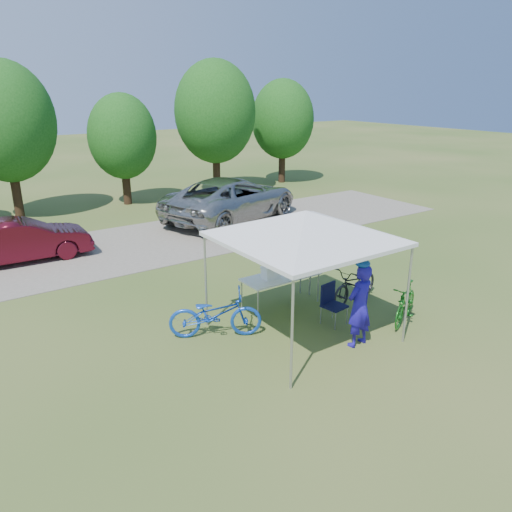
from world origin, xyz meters
The scene contains 14 objects.
ground centered at (0.00, 0.00, 0.00)m, with size 100.00×100.00×0.00m, color #2D5119.
gravel_strip centered at (0.00, 8.00, 0.01)m, with size 24.00×5.00×0.02m, color gray.
canopy centered at (0.00, 0.00, 2.65)m, with size 4.53×4.53×3.00m.
treeline centered at (-0.29, 14.05, 3.53)m, with size 24.89×4.28×6.30m.
folding_table centered at (0.49, 1.40, 0.74)m, with size 1.91×0.80×0.79m.
folding_chair centered at (0.87, 0.04, 0.54)m, with size 0.52×0.54×0.92m.
cooler centered at (0.18, 1.40, 0.94)m, with size 0.42×0.28×0.30m.
ice_cream_cup centered at (1.03, 1.35, 0.82)m, with size 0.08×0.08×0.06m, color gold.
cyclist centered at (0.62, -1.04, 0.88)m, with size 0.64×0.42×1.76m, color #1E13A0.
bike_blue centered at (-1.60, 0.95, 0.52)m, with size 0.68×1.96×1.03m, color #1546B8.
bike_green centered at (2.27, -0.89, 0.46)m, with size 0.43×1.53×0.92m, color #166418.
bike_dark centered at (2.15, 0.55, 0.47)m, with size 0.62×1.78×0.94m, color black.
minivan centered at (3.88, 9.00, 0.87)m, with size 2.80×6.08×1.69m, color #9F9F9B.
sedan centered at (-3.94, 8.44, 0.66)m, with size 1.36×3.90×1.29m, color #470B16.
Camera 1 is at (-6.34, -7.40, 5.10)m, focal length 35.00 mm.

